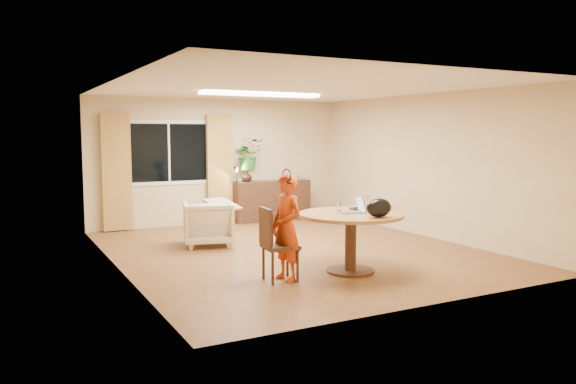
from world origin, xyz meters
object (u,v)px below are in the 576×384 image
object	(u,v)px
child	(287,228)
armchair	(208,223)
dining_chair	(280,244)
sideboard	(271,201)
dining_table	(351,226)

from	to	relation	value
child	armchair	size ratio (longest dim) A/B	1.67
dining_chair	sideboard	xyz separation A→B (m)	(2.11, 4.57, -0.05)
dining_chair	child	size ratio (longest dim) A/B	0.69
dining_table	child	distance (m)	0.97
dining_table	sideboard	size ratio (longest dim) A/B	0.83
dining_table	dining_chair	size ratio (longest dim) A/B	1.50
child	sideboard	world-z (taller)	child
dining_table	dining_chair	world-z (taller)	dining_chair
dining_table	dining_chair	bearing A→B (deg)	177.44
dining_chair	child	bearing A→B (deg)	-12.93
dining_table	dining_chair	distance (m)	1.06
child	dining_chair	bearing A→B (deg)	-118.73
armchair	sideboard	bearing A→B (deg)	-121.97
child	armchair	world-z (taller)	child
dining_chair	armchair	size ratio (longest dim) A/B	1.15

